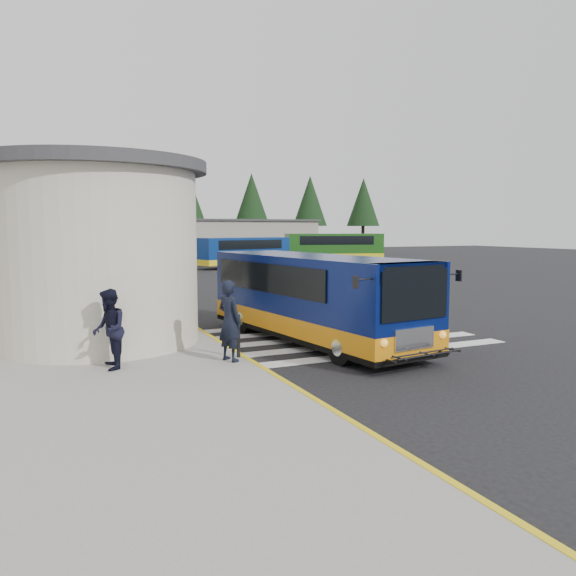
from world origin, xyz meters
name	(u,v)px	position (x,y,z in m)	size (l,w,h in m)	color
ground	(337,331)	(0.00, 0.00, 0.00)	(140.00, 140.00, 0.00)	black
sidewalk	(22,329)	(-9.00, 4.00, 0.07)	(10.00, 34.00, 0.15)	gray
curb_strip	(179,319)	(-4.05, 4.00, 0.08)	(0.12, 34.00, 0.16)	yellow
crosswalk	(335,337)	(-0.50, -0.80, 0.01)	(8.00, 5.35, 0.01)	silver
depot_building	(188,240)	(6.00, 42.00, 2.11)	(26.40, 8.40, 4.20)	gray
tree_line	(173,198)	(6.29, 50.00, 6.77)	(58.40, 4.40, 10.00)	black
transit_bus	(313,301)	(-1.41, -1.15, 1.17)	(3.71, 8.87, 2.44)	#06124D
pedestrian_a	(230,321)	(-4.50, -2.99, 1.09)	(0.68, 0.45, 1.87)	black
pedestrian_b	(109,329)	(-7.13, -2.67, 1.03)	(0.85, 0.66, 1.76)	black
bollard	(238,336)	(-4.20, -2.73, 0.66)	(0.08, 0.08, 1.03)	black
far_bus_a	(243,251)	(7.21, 28.74, 1.39)	(8.63, 4.71, 2.14)	navy
far_bus_b	(334,246)	(17.69, 32.19, 1.54)	(9.56, 4.82, 2.37)	#194913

